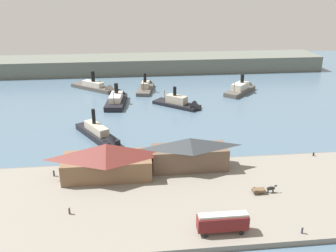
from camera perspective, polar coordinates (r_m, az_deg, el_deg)
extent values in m
plane|color=slate|center=(106.49, 3.18, -4.74)|extent=(320.00, 320.00, 0.00)
cube|color=gray|center=(87.27, 5.59, -10.65)|extent=(110.00, 36.00, 1.20)
cube|color=#666159|center=(103.09, 3.52, -5.35)|extent=(110.00, 0.80, 1.00)
cube|color=brown|center=(94.18, -9.19, -6.08)|extent=(21.54, 9.46, 5.16)
pyramid|color=maroon|center=(92.30, -9.34, -3.69)|extent=(21.97, 9.93, 3.50)
cube|color=brown|center=(96.80, 3.28, -4.81)|extent=(19.22, 7.00, 5.85)
pyramid|color=#33383D|center=(95.04, 3.33, -2.54)|extent=(19.60, 7.35, 2.50)
cube|color=maroon|center=(74.58, 8.30, -14.28)|extent=(9.85, 2.46, 2.76)
cube|color=beige|center=(73.65, 8.37, -13.24)|extent=(9.45, 1.72, 0.50)
cylinder|color=black|center=(77.45, 10.55, -14.60)|extent=(0.90, 0.18, 0.90)
cylinder|color=black|center=(75.57, 11.09, -15.66)|extent=(0.90, 0.18, 0.90)
cylinder|color=black|center=(75.91, 5.38, -15.12)|extent=(0.90, 0.18, 0.90)
cylinder|color=black|center=(73.99, 5.77, -16.23)|extent=(0.90, 0.18, 0.90)
cube|color=brown|center=(89.03, 13.63, -9.42)|extent=(2.82, 1.51, 0.50)
cylinder|color=#4C3828|center=(89.49, 12.94, -9.37)|extent=(1.20, 0.10, 1.20)
cylinder|color=#4C3828|center=(88.28, 13.25, -9.86)|extent=(1.20, 0.10, 1.20)
ellipsoid|color=black|center=(89.86, 15.35, -9.11)|extent=(2.00, 0.70, 0.90)
ellipsoid|color=black|center=(89.99, 16.04, -8.74)|extent=(0.70, 0.32, 0.44)
cylinder|color=black|center=(90.53, 15.63, -9.34)|extent=(0.16, 0.16, 1.00)
cylinder|color=black|center=(90.21, 15.72, -9.46)|extent=(0.16, 0.16, 1.00)
cylinder|color=black|center=(90.11, 14.91, -9.41)|extent=(0.16, 0.16, 1.00)
cylinder|color=black|center=(89.79, 15.00, -9.54)|extent=(0.16, 0.16, 1.00)
cylinder|color=#33384C|center=(78.88, 19.70, -14.71)|extent=(0.38, 0.38, 1.28)
sphere|color=#CCA889|center=(78.45, 19.77, -14.26)|extent=(0.23, 0.23, 0.23)
cylinder|color=#4C3D33|center=(82.35, -14.75, -12.39)|extent=(0.41, 0.41, 1.40)
sphere|color=#CCA889|center=(81.91, -14.81, -11.90)|extent=(0.26, 0.26, 0.26)
cylinder|color=#33384C|center=(97.88, -16.95, -6.90)|extent=(0.42, 0.42, 1.45)
sphere|color=#CCA889|center=(97.49, -17.00, -6.46)|extent=(0.27, 0.27, 0.27)
cylinder|color=black|center=(111.73, 21.23, -4.02)|extent=(0.44, 0.44, 0.90)
cube|color=black|center=(149.34, 1.29, 3.29)|extent=(18.77, 17.37, 1.27)
cone|color=black|center=(144.64, 4.48, 2.63)|extent=(6.40, 6.66, 5.81)
cube|color=#B2A893|center=(148.70, 1.29, 4.07)|extent=(8.63, 8.13, 2.97)
cylinder|color=black|center=(148.22, 1.03, 5.32)|extent=(1.32, 1.32, 3.53)
cylinder|color=brown|center=(151.55, -0.54, 4.69)|extent=(0.24, 0.24, 4.43)
cube|color=#514C47|center=(176.02, -11.28, 5.74)|extent=(21.37, 19.25, 1.69)
cone|color=#514C47|center=(168.36, -8.46, 5.21)|extent=(6.55, 6.69, 5.27)
cube|color=beige|center=(175.54, -11.32, 6.33)|extent=(10.41, 9.53, 2.12)
cylinder|color=black|center=(174.53, -11.34, 7.41)|extent=(1.74, 1.74, 4.70)
cylinder|color=brown|center=(179.78, -12.96, 7.34)|extent=(0.24, 0.24, 6.90)
cube|color=black|center=(121.38, -10.76, -1.25)|extent=(15.06, 20.90, 1.89)
cone|color=black|center=(112.66, -8.41, -2.90)|extent=(6.04, 5.66, 4.79)
cube|color=#B2A893|center=(120.61, -10.83, -0.32)|extent=(8.40, 11.53, 2.33)
cylinder|color=black|center=(120.61, -11.24, 1.45)|extent=(1.15, 1.15, 4.76)
cube|color=#514C47|center=(170.45, -3.45, 5.57)|extent=(9.20, 19.36, 1.51)
cone|color=#514C47|center=(179.35, -3.04, 6.37)|extent=(5.74, 4.27, 5.20)
cube|color=#B2A893|center=(169.90, -3.46, 6.26)|extent=(4.36, 7.02, 2.71)
cylinder|color=black|center=(168.46, -3.52, 7.33)|extent=(1.25, 1.25, 4.12)
cylinder|color=brown|center=(164.22, -3.73, 6.20)|extent=(0.24, 0.24, 5.33)
cube|color=#514C47|center=(169.71, 10.86, 5.22)|extent=(17.65, 18.48, 1.86)
cone|color=#514C47|center=(178.29, 12.23, 5.89)|extent=(6.41, 6.28, 5.48)
cube|color=beige|center=(169.11, 10.92, 5.97)|extent=(9.42, 9.69, 2.71)
cylinder|color=black|center=(169.70, 11.22, 7.12)|extent=(1.57, 1.57, 3.75)
cylinder|color=brown|center=(163.83, 10.04, 5.78)|extent=(0.24, 0.24, 4.03)
cube|color=black|center=(152.38, -7.88, 3.60)|extent=(9.15, 20.38, 1.94)
cone|color=black|center=(161.73, -7.43, 4.65)|extent=(6.63, 4.23, 6.27)
cube|color=silver|center=(151.76, -7.92, 4.36)|extent=(5.64, 11.24, 2.31)
cylinder|color=black|center=(152.73, -7.88, 5.70)|extent=(1.59, 1.59, 3.97)
cylinder|color=brown|center=(145.77, -8.25, 4.20)|extent=(0.24, 0.24, 5.04)
cube|color=#60665B|center=(209.40, -1.79, 9.46)|extent=(180.00, 24.00, 8.00)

